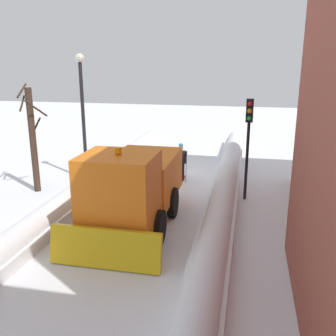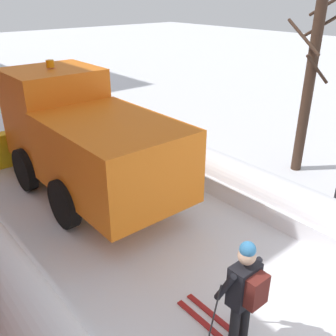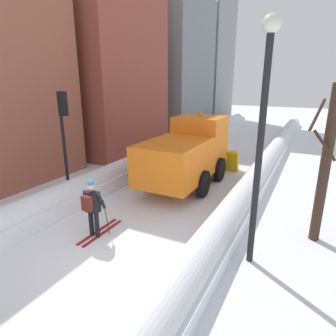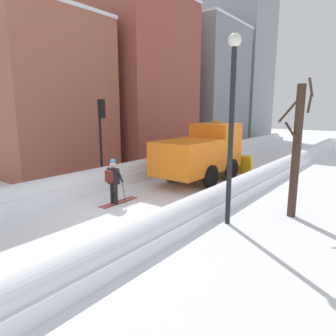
{
  "view_description": "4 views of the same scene",
  "coord_description": "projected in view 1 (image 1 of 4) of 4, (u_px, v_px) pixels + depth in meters",
  "views": [
    {
      "loc": [
        -3.64,
        18.13,
        5.58
      ],
      "look_at": [
        -0.55,
        3.52,
        1.33
      ],
      "focal_mm": 40.8,
      "sensor_mm": 36.0,
      "label": 1
    },
    {
      "loc": [
        -3.85,
        -1.44,
        4.66
      ],
      "look_at": [
        0.66,
        3.94,
        1.35
      ],
      "focal_mm": 40.18,
      "sensor_mm": 36.0,
      "label": 2
    },
    {
      "loc": [
        4.93,
        -5.09,
        4.54
      ],
      "look_at": [
        -0.3,
        5.13,
        1.05
      ],
      "focal_mm": 31.04,
      "sensor_mm": 36.0,
      "label": 3
    },
    {
      "loc": [
        7.93,
        -6.8,
        3.69
      ],
      "look_at": [
        0.59,
        2.78,
        1.29
      ],
      "focal_mm": 32.0,
      "sensor_mm": 36.0,
      "label": 4
    }
  ],
  "objects": [
    {
      "name": "ground_plane",
      "position": [
        96.0,
        283.0,
        9.9
      ],
      "size": [
        80.0,
        80.0,
        0.0
      ],
      "primitive_type": "plane",
      "color": "white"
    },
    {
      "name": "snowbank_left",
      "position": [
        206.0,
        281.0,
        9.22
      ],
      "size": [
        1.1,
        36.0,
        1.01
      ],
      "color": "white",
      "rests_on": "ground"
    },
    {
      "name": "plow_truck",
      "position": [
        133.0,
        186.0,
        12.88
      ],
      "size": [
        3.2,
        5.98,
        3.12
      ],
      "color": "orange",
      "rests_on": "ground"
    },
    {
      "name": "skier",
      "position": [
        181.0,
        160.0,
        18.11
      ],
      "size": [
        0.62,
        1.8,
        1.81
      ],
      "color": "black",
      "rests_on": "ground"
    },
    {
      "name": "traffic_light_pole",
      "position": [
        249.0,
        130.0,
        14.98
      ],
      "size": [
        0.28,
        0.42,
        4.14
      ],
      "color": "black",
      "rests_on": "ground"
    },
    {
      "name": "street_lamp",
      "position": [
        82.0,
        103.0,
        17.42
      ],
      "size": [
        0.4,
        0.4,
        5.86
      ],
      "color": "black",
      "rests_on": "ground"
    },
    {
      "name": "bare_tree_near",
      "position": [
        33.0,
        139.0,
        16.22
      ],
      "size": [
        0.97,
        1.15,
        4.64
      ],
      "color": "#3D2B20",
      "rests_on": "ground"
    }
  ]
}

